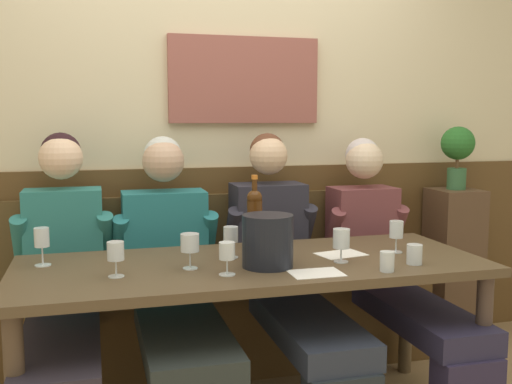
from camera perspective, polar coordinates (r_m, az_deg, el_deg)
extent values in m
cube|color=beige|center=(3.41, -4.36, 7.66)|extent=(6.80, 0.08, 2.80)
cube|color=#8E4F45|center=(3.40, -1.11, 10.69)|extent=(0.86, 0.04, 0.48)
cube|color=#54391C|center=(3.46, -4.05, -6.66)|extent=(6.80, 0.03, 1.09)
cube|color=#54391C|center=(3.34, -3.22, -12.96)|extent=(2.32, 0.42, 0.44)
cube|color=brown|center=(3.27, -3.25, -8.92)|extent=(2.27, 0.39, 0.05)
cube|color=#513C1F|center=(3.39, -3.95, -3.99)|extent=(2.32, 0.04, 0.45)
cube|color=brown|center=(2.60, -0.32, -7.12)|extent=(2.02, 0.79, 0.04)
cylinder|color=#4B392E|center=(2.83, 20.90, -14.33)|extent=(0.07, 0.07, 0.71)
cylinder|color=#494122|center=(2.95, -20.54, -13.42)|extent=(0.07, 0.07, 0.71)
cylinder|color=brown|center=(3.34, 14.23, -10.75)|extent=(0.07, 0.07, 0.71)
cube|color=#2E2833|center=(2.68, -18.19, -13.57)|extent=(0.32, 1.04, 0.11)
cube|color=#29726E|center=(3.13, -17.92, -4.52)|extent=(0.38, 0.20, 0.53)
sphere|color=beige|center=(3.07, -18.23, 3.13)|extent=(0.21, 0.21, 0.21)
sphere|color=black|center=(3.09, -18.23, 3.65)|extent=(0.20, 0.20, 0.20)
cylinder|color=#29726E|center=(3.11, -21.66, -4.32)|extent=(0.08, 0.20, 0.27)
cylinder|color=#29726E|center=(3.09, -14.26, -4.10)|extent=(0.08, 0.20, 0.27)
cube|color=#2B3230|center=(2.70, -7.22, -13.14)|extent=(0.36, 1.04, 0.11)
cube|color=#216E74|center=(3.15, -8.77, -4.44)|extent=(0.43, 0.23, 0.50)
sphere|color=tan|center=(3.09, -8.89, 2.96)|extent=(0.22, 0.22, 0.22)
sphere|color=silver|center=(3.11, -8.95, 3.49)|extent=(0.20, 0.20, 0.20)
cylinder|color=#216E74|center=(3.09, -12.86, -4.42)|extent=(0.08, 0.20, 0.27)
cylinder|color=#216E74|center=(3.14, -4.57, -4.08)|extent=(0.08, 0.20, 0.27)
cube|color=#29303F|center=(2.82, 4.45, -12.16)|extent=(0.33, 1.03, 0.11)
cube|color=#26242F|center=(3.26, 1.14, -3.76)|extent=(0.39, 0.24, 0.52)
sphere|color=#DEB58E|center=(3.20, 1.21, 3.51)|extent=(0.21, 0.21, 0.21)
sphere|color=brown|center=(3.22, 1.09, 4.00)|extent=(0.19, 0.19, 0.19)
cylinder|color=#26242F|center=(3.16, -2.20, -3.67)|extent=(0.08, 0.20, 0.27)
cylinder|color=#26242F|center=(3.28, 4.84, -3.31)|extent=(0.08, 0.20, 0.27)
cube|color=#292640|center=(3.05, 14.64, -10.88)|extent=(0.30, 1.03, 0.11)
cube|color=brown|center=(3.46, 10.14, -3.54)|extent=(0.36, 0.23, 0.48)
sphere|color=beige|center=(3.40, 10.36, 3.03)|extent=(0.21, 0.21, 0.21)
sphere|color=beige|center=(3.42, 10.19, 3.50)|extent=(0.19, 0.19, 0.19)
cylinder|color=brown|center=(3.34, 7.49, -3.61)|extent=(0.08, 0.20, 0.27)
cylinder|color=brown|center=(3.51, 13.32, -3.23)|extent=(0.08, 0.20, 0.27)
cylinder|color=black|center=(2.48, 1.13, -4.71)|extent=(0.21, 0.21, 0.22)
cylinder|color=#45240B|center=(2.84, -0.14, -3.12)|extent=(0.07, 0.07, 0.23)
sphere|color=#45240B|center=(2.82, -0.14, -0.56)|extent=(0.07, 0.07, 0.07)
cylinder|color=#45240B|center=(2.81, -0.14, 0.43)|extent=(0.03, 0.03, 0.08)
cylinder|color=orange|center=(2.81, -0.14, 1.44)|extent=(0.03, 0.03, 0.02)
cylinder|color=silver|center=(2.38, -2.79, -7.91)|extent=(0.07, 0.07, 0.00)
cylinder|color=silver|center=(2.37, -2.79, -7.17)|extent=(0.01, 0.01, 0.06)
cylinder|color=silver|center=(2.36, -2.80, -5.65)|extent=(0.06, 0.06, 0.07)
cylinder|color=silver|center=(2.68, -19.77, -6.62)|extent=(0.07, 0.07, 0.00)
cylinder|color=silver|center=(2.67, -19.81, -5.77)|extent=(0.01, 0.01, 0.08)
cylinder|color=silver|center=(2.66, -19.88, -4.10)|extent=(0.06, 0.06, 0.08)
cylinder|color=#F0D58A|center=(2.66, -19.86, -4.64)|extent=(0.05, 0.05, 0.03)
cylinder|color=silver|center=(2.61, 8.16, -6.63)|extent=(0.06, 0.06, 0.00)
cylinder|color=silver|center=(2.60, 8.17, -5.96)|extent=(0.01, 0.01, 0.06)
cylinder|color=silver|center=(2.59, 8.20, -4.44)|extent=(0.07, 0.07, 0.08)
cylinder|color=silver|center=(2.84, 13.27, -5.62)|extent=(0.06, 0.06, 0.00)
cylinder|color=silver|center=(2.83, 13.29, -4.94)|extent=(0.01, 0.01, 0.07)
cylinder|color=silver|center=(2.82, 13.33, -3.51)|extent=(0.06, 0.06, 0.08)
cylinder|color=#E8D482|center=(2.83, 13.31, -3.98)|extent=(0.06, 0.06, 0.03)
cylinder|color=silver|center=(2.66, -2.42, -6.28)|extent=(0.07, 0.07, 0.00)
cylinder|color=silver|center=(2.66, -2.43, -5.53)|extent=(0.01, 0.01, 0.07)
cylinder|color=silver|center=(2.64, -2.44, -4.08)|extent=(0.07, 0.07, 0.07)
cylinder|color=silver|center=(2.42, -13.26, -7.88)|extent=(0.06, 0.06, 0.00)
cylinder|color=silver|center=(2.41, -13.29, -7.11)|extent=(0.01, 0.01, 0.06)
cylinder|color=silver|center=(2.39, -13.33, -5.52)|extent=(0.07, 0.07, 0.07)
cylinder|color=#ECDF79|center=(2.40, -13.31, -6.19)|extent=(0.06, 0.06, 0.02)
cylinder|color=silver|center=(2.49, -6.34, -7.28)|extent=(0.06, 0.06, 0.00)
cylinder|color=silver|center=(2.48, -6.35, -6.47)|extent=(0.01, 0.01, 0.07)
cylinder|color=silver|center=(2.46, -6.37, -4.85)|extent=(0.08, 0.08, 0.07)
cylinder|color=#EEDD78|center=(2.47, -6.36, -5.40)|extent=(0.07, 0.07, 0.03)
cylinder|color=silver|center=(2.63, 14.97, -5.80)|extent=(0.07, 0.07, 0.09)
cylinder|color=silver|center=(2.48, 12.47, -6.53)|extent=(0.06, 0.06, 0.08)
cube|color=white|center=(2.76, 8.15, -5.92)|extent=(0.24, 0.19, 0.00)
cube|color=white|center=(2.41, 5.79, -7.76)|extent=(0.21, 0.15, 0.00)
cube|color=#503825|center=(3.87, 18.37, -6.66)|extent=(0.28, 0.28, 0.94)
cylinder|color=#325F37|center=(3.79, 18.68, 1.21)|extent=(0.11, 0.11, 0.13)
cylinder|color=brown|center=(3.78, 18.74, 2.72)|extent=(0.02, 0.02, 0.07)
sphere|color=#276526|center=(3.77, 18.81, 4.46)|extent=(0.20, 0.20, 0.20)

